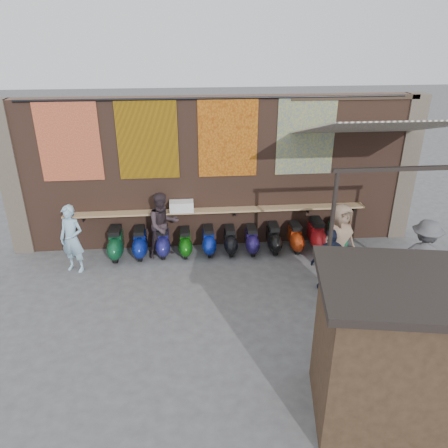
{
  "coord_description": "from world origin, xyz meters",
  "views": [
    {
      "loc": [
        -0.78,
        -8.32,
        5.64
      ],
      "look_at": [
        0.09,
        1.2,
        1.22
      ],
      "focal_mm": 35.0,
      "sensor_mm": 36.0,
      "label": 1
    }
  ],
  "objects_px": {
    "scooter_stool_3": "(185,243)",
    "shopper_tan": "(339,239)",
    "scooter_stool_1": "(140,243)",
    "scooter_stool_4": "(209,241)",
    "scooter_stool_0": "(116,244)",
    "diner_right": "(163,225)",
    "scooter_stool_10": "(337,235)",
    "shopper_grey": "(423,258)",
    "shopper_navy": "(330,261)",
    "market_stall": "(396,356)",
    "shelf_box": "(182,206)",
    "scooter_stool_5": "(230,240)",
    "scooter_stool_9": "(317,235)",
    "scooter_stool_8": "(295,237)",
    "scooter_stool_2": "(163,242)",
    "scooter_stool_7": "(273,238)",
    "scooter_stool_6": "(251,240)",
    "diner_left": "(72,239)"
  },
  "relations": [
    {
      "from": "shopper_navy",
      "to": "market_stall",
      "type": "xyz_separation_m",
      "value": [
        -0.18,
        -3.56,
        0.41
      ]
    },
    {
      "from": "scooter_stool_1",
      "to": "scooter_stool_4",
      "type": "relative_size",
      "value": 1.08
    },
    {
      "from": "shopper_navy",
      "to": "shopper_grey",
      "type": "xyz_separation_m",
      "value": [
        2.02,
        -0.28,
        0.13
      ]
    },
    {
      "from": "shelf_box",
      "to": "scooter_stool_9",
      "type": "bearing_deg",
      "value": -5.19
    },
    {
      "from": "scooter_stool_10",
      "to": "shopper_grey",
      "type": "relative_size",
      "value": 0.47
    },
    {
      "from": "scooter_stool_8",
      "to": "shopper_navy",
      "type": "xyz_separation_m",
      "value": [
        0.27,
        -2.01,
        0.4
      ]
    },
    {
      "from": "shopper_tan",
      "to": "scooter_stool_2",
      "type": "bearing_deg",
      "value": 143.96
    },
    {
      "from": "scooter_stool_7",
      "to": "market_stall",
      "type": "bearing_deg",
      "value": -82.9
    },
    {
      "from": "shelf_box",
      "to": "diner_left",
      "type": "distance_m",
      "value": 2.84
    },
    {
      "from": "scooter_stool_4",
      "to": "scooter_stool_5",
      "type": "relative_size",
      "value": 1.02
    },
    {
      "from": "scooter_stool_1",
      "to": "scooter_stool_4",
      "type": "height_order",
      "value": "scooter_stool_1"
    },
    {
      "from": "diner_left",
      "to": "shopper_tan",
      "type": "bearing_deg",
      "value": 16.64
    },
    {
      "from": "shelf_box",
      "to": "diner_right",
      "type": "height_order",
      "value": "diner_right"
    },
    {
      "from": "scooter_stool_0",
      "to": "scooter_stool_2",
      "type": "height_order",
      "value": "scooter_stool_0"
    },
    {
      "from": "diner_right",
      "to": "scooter_stool_8",
      "type": "bearing_deg",
      "value": -25.43
    },
    {
      "from": "shelf_box",
      "to": "scooter_stool_5",
      "type": "distance_m",
      "value": 1.58
    },
    {
      "from": "scooter_stool_3",
      "to": "shopper_tan",
      "type": "height_order",
      "value": "shopper_tan"
    },
    {
      "from": "scooter_stool_3",
      "to": "scooter_stool_7",
      "type": "height_order",
      "value": "scooter_stool_7"
    },
    {
      "from": "scooter_stool_0",
      "to": "diner_right",
      "type": "height_order",
      "value": "diner_right"
    },
    {
      "from": "scooter_stool_0",
      "to": "shelf_box",
      "type": "bearing_deg",
      "value": 10.17
    },
    {
      "from": "scooter_stool_2",
      "to": "shopper_grey",
      "type": "relative_size",
      "value": 0.44
    },
    {
      "from": "diner_left",
      "to": "shopper_tan",
      "type": "height_order",
      "value": "shopper_tan"
    },
    {
      "from": "scooter_stool_7",
      "to": "shopper_tan",
      "type": "relative_size",
      "value": 0.44
    },
    {
      "from": "scooter_stool_9",
      "to": "shopper_grey",
      "type": "height_order",
      "value": "shopper_grey"
    },
    {
      "from": "shopper_navy",
      "to": "shopper_tan",
      "type": "xyz_separation_m",
      "value": [
        0.46,
        0.8,
        0.13
      ]
    },
    {
      "from": "scooter_stool_5",
      "to": "scooter_stool_7",
      "type": "distance_m",
      "value": 1.17
    },
    {
      "from": "shelf_box",
      "to": "scooter_stool_4",
      "type": "xyz_separation_m",
      "value": [
        0.69,
        -0.28,
        -0.9
      ]
    },
    {
      "from": "shelf_box",
      "to": "scooter_stool_1",
      "type": "xyz_separation_m",
      "value": [
        -1.12,
        -0.3,
        -0.88
      ]
    },
    {
      "from": "scooter_stool_6",
      "to": "shelf_box",
      "type": "bearing_deg",
      "value": 169.83
    },
    {
      "from": "scooter_stool_4",
      "to": "scooter_stool_2",
      "type": "bearing_deg",
      "value": 179.04
    },
    {
      "from": "shelf_box",
      "to": "market_stall",
      "type": "height_order",
      "value": "market_stall"
    },
    {
      "from": "scooter_stool_7",
      "to": "shopper_navy",
      "type": "relative_size",
      "value": 0.51
    },
    {
      "from": "scooter_stool_6",
      "to": "market_stall",
      "type": "xyz_separation_m",
      "value": [
        1.3,
        -5.54,
        0.82
      ]
    },
    {
      "from": "scooter_stool_4",
      "to": "scooter_stool_5",
      "type": "height_order",
      "value": "scooter_stool_4"
    },
    {
      "from": "scooter_stool_1",
      "to": "scooter_stool_8",
      "type": "distance_m",
      "value": 4.14
    },
    {
      "from": "diner_right",
      "to": "scooter_stool_7",
      "type": "bearing_deg",
      "value": -25.4
    },
    {
      "from": "shopper_navy",
      "to": "diner_right",
      "type": "bearing_deg",
      "value": -36.41
    },
    {
      "from": "scooter_stool_2",
      "to": "market_stall",
      "type": "height_order",
      "value": "market_stall"
    },
    {
      "from": "scooter_stool_2",
      "to": "diner_right",
      "type": "xyz_separation_m",
      "value": [
        0.03,
        -0.04,
        0.51
      ]
    },
    {
      "from": "scooter_stool_1",
      "to": "diner_right",
      "type": "relative_size",
      "value": 0.46
    },
    {
      "from": "scooter_stool_0",
      "to": "scooter_stool_10",
      "type": "bearing_deg",
      "value": -0.02
    },
    {
      "from": "scooter_stool_3",
      "to": "shopper_tan",
      "type": "bearing_deg",
      "value": -17.92
    },
    {
      "from": "scooter_stool_6",
      "to": "scooter_stool_7",
      "type": "height_order",
      "value": "scooter_stool_7"
    },
    {
      "from": "scooter_stool_1",
      "to": "shopper_tan",
      "type": "distance_m",
      "value": 5.06
    },
    {
      "from": "scooter_stool_5",
      "to": "shopper_grey",
      "type": "distance_m",
      "value": 4.69
    },
    {
      "from": "market_stall",
      "to": "shopper_grey",
      "type": "bearing_deg",
      "value": 66.36
    },
    {
      "from": "scooter_stool_10",
      "to": "market_stall",
      "type": "bearing_deg",
      "value": -100.67
    },
    {
      "from": "shelf_box",
      "to": "scooter_stool_4",
      "type": "height_order",
      "value": "shelf_box"
    },
    {
      "from": "scooter_stool_2",
      "to": "shopper_tan",
      "type": "xyz_separation_m",
      "value": [
        4.29,
        -1.26,
        0.52
      ]
    },
    {
      "from": "scooter_stool_1",
      "to": "shopper_navy",
      "type": "xyz_separation_m",
      "value": [
        4.42,
        -2.02,
        0.39
      ]
    }
  ]
}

